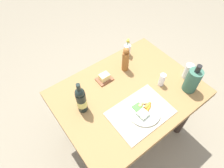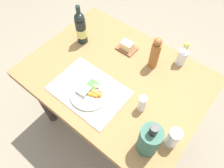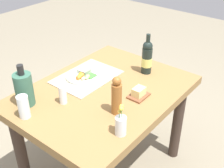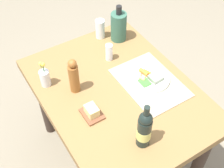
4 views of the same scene
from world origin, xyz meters
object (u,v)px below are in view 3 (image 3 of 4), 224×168
at_px(dinner_plate, 84,76).
at_px(pepper_mill, 117,96).
at_px(butter_dish, 139,93).
at_px(wine_bottle, 147,57).
at_px(fork, 97,68).
at_px(cooler_bottle, 24,89).
at_px(salt_shaker, 63,95).
at_px(knife, 69,87).
at_px(flower_vase, 121,125).
at_px(dining_table, 104,105).
at_px(water_tumbler, 24,108).

bearing_deg(dinner_plate, pepper_mill, 67.97).
distance_m(butter_dish, wine_bottle, 0.33).
distance_m(dinner_plate, fork, 0.16).
bearing_deg(wine_bottle, cooler_bottle, -24.37).
bearing_deg(salt_shaker, fork, -164.18).
height_order(knife, butter_dish, butter_dish).
xyz_separation_m(fork, cooler_bottle, (0.60, -0.04, 0.10)).
distance_m(knife, flower_vase, 0.56).
distance_m(cooler_bottle, salt_shaker, 0.23).
xyz_separation_m(salt_shaker, wine_bottle, (-0.63, 0.19, 0.06)).
distance_m(dining_table, salt_shaker, 0.33).
bearing_deg(cooler_bottle, pepper_mill, 119.49).
height_order(salt_shaker, flower_vase, flower_vase).
xyz_separation_m(dinner_plate, knife, (0.16, 0.02, -0.01)).
relative_size(dinner_plate, cooler_bottle, 0.91).
distance_m(dining_table, wine_bottle, 0.45).
bearing_deg(knife, dinner_plate, -177.17).
height_order(pepper_mill, water_tumbler, pepper_mill).
bearing_deg(knife, water_tumbler, 1.21).
xyz_separation_m(salt_shaker, water_tumbler, (0.23, -0.07, 0.00)).
distance_m(fork, butter_dish, 0.46).
xyz_separation_m(dinner_plate, water_tumbler, (0.52, 0.04, 0.04)).
height_order(knife, salt_shaker, salt_shaker).
distance_m(cooler_bottle, flower_vase, 0.62).
distance_m(dining_table, dinner_plate, 0.25).
distance_m(dinner_plate, knife, 0.16).
bearing_deg(dining_table, salt_shaker, -20.98).
height_order(fork, flower_vase, flower_vase).
relative_size(dinner_plate, wine_bottle, 0.83).
bearing_deg(fork, water_tumbler, 9.82).
height_order(cooler_bottle, salt_shaker, cooler_bottle).
bearing_deg(cooler_bottle, water_tumbler, 49.49).
relative_size(dinner_plate, pepper_mill, 1.02).
bearing_deg(flower_vase, wine_bottle, -158.24).
relative_size(fork, salt_shaker, 1.46).
height_order(dining_table, knife, knife).
distance_m(flower_vase, wine_bottle, 0.69).
relative_size(cooler_bottle, butter_dish, 2.03).
bearing_deg(butter_dish, pepper_mill, -2.23).
bearing_deg(butter_dish, knife, -64.24).
height_order(dinner_plate, pepper_mill, pepper_mill).
bearing_deg(dinner_plate, butter_dish, 95.89).
xyz_separation_m(fork, butter_dish, (0.11, 0.45, 0.02)).
relative_size(dinner_plate, water_tumbler, 1.75).
bearing_deg(water_tumbler, cooler_bottle, -130.51).
distance_m(water_tumbler, wine_bottle, 0.90).
relative_size(salt_shaker, wine_bottle, 0.40).
relative_size(pepper_mill, water_tumbler, 1.72).
distance_m(dining_table, water_tumbler, 0.55).
distance_m(dinner_plate, pepper_mill, 0.46).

